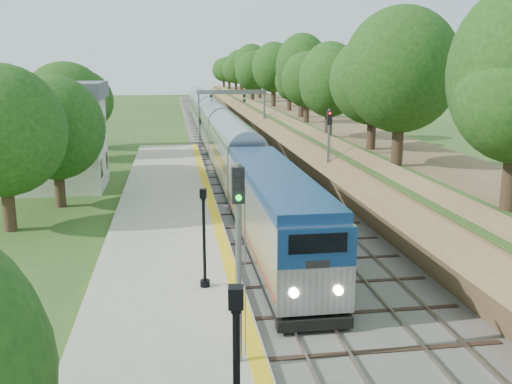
{
  "coord_description": "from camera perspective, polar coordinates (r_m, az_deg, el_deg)",
  "views": [
    {
      "loc": [
        -4.72,
        -14.35,
        9.42
      ],
      "look_at": [
        -0.5,
        14.42,
        2.8
      ],
      "focal_mm": 40.0,
      "sensor_mm": 36.0,
      "label": 1
    }
  ],
  "objects": [
    {
      "name": "platform",
      "position": [
        31.73,
        -8.87,
        -4.25
      ],
      "size": [
        6.4,
        68.0,
        0.38
      ],
      "primitive_type": "cube",
      "color": "#A9A188",
      "rests_on": "ground"
    },
    {
      "name": "signal_platform",
      "position": [
        16.93,
        -1.76,
        -5.13
      ],
      "size": [
        0.36,
        0.29,
        6.22
      ],
      "color": "slate",
      "rests_on": "platform"
    },
    {
      "name": "train",
      "position": [
        64.13,
        -4.1,
        6.27
      ],
      "size": [
        2.8,
        93.3,
        4.11
      ],
      "color": "black",
      "rests_on": "trackbed"
    },
    {
      "name": "embankment",
      "position": [
        76.23,
        3.12,
        7.18
      ],
      "size": [
        10.64,
        170.0,
        11.7
      ],
      "color": "brown",
      "rests_on": "ground"
    },
    {
      "name": "yellow_stripe",
      "position": [
        31.76,
        -3.73,
        -3.73
      ],
      "size": [
        0.55,
        68.0,
        0.01
      ],
      "primitive_type": "cube",
      "color": "gold",
      "rests_on": "platform"
    },
    {
      "name": "lamppost_far",
      "position": [
        23.35,
        -5.2,
        -5.17
      ],
      "size": [
        0.41,
        0.41,
        4.14
      ],
      "color": "black",
      "rests_on": "platform"
    },
    {
      "name": "signal_gantry",
      "position": [
        69.87,
        -2.45,
        9.03
      ],
      "size": [
        8.4,
        0.38,
        6.2
      ],
      "color": "slate",
      "rests_on": "ground"
    },
    {
      "name": "station_building",
      "position": [
        45.63,
        -20.11,
        5.34
      ],
      "size": [
        8.6,
        6.6,
        8.0
      ],
      "color": "beige",
      "rests_on": "ground"
    },
    {
      "name": "trackbed",
      "position": [
        75.24,
        -3.18,
        5.66
      ],
      "size": [
        9.5,
        170.0,
        0.28
      ],
      "color": "#4C4944",
      "rests_on": "ground"
    },
    {
      "name": "trees_behind_platform",
      "position": [
        35.94,
        -18.65,
        4.33
      ],
      "size": [
        7.82,
        53.32,
        7.21
      ],
      "color": "#332316",
      "rests_on": "ground"
    },
    {
      "name": "signal_farside",
      "position": [
        40.83,
        7.27,
        4.89
      ],
      "size": [
        0.34,
        0.27,
        6.12
      ],
      "color": "slate",
      "rests_on": "ground"
    }
  ]
}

